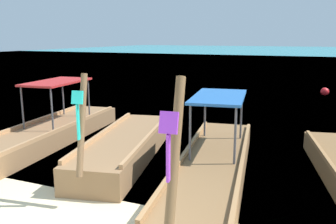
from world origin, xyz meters
name	(u,v)px	position (x,y,z in m)	size (l,w,h in m)	color
sea_water	(301,56)	(0.00, 62.30, 0.00)	(120.00, 120.00, 0.00)	teal
longtail_boat_green_ribbon	(43,135)	(-4.11, 4.62, 0.32)	(2.14, 7.65, 2.76)	olive
longtail_boat_turquoise_ribbon	(126,147)	(-1.29, 4.53, 0.32)	(2.39, 5.51, 2.48)	olive
longtail_boat_violet_ribbon	(212,168)	(1.24, 3.85, 0.33)	(2.30, 7.38, 2.68)	brown
mooring_buoy_near	(325,92)	(3.52, 17.74, 0.22)	(0.44, 0.44, 0.44)	red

